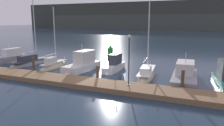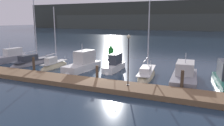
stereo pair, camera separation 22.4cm
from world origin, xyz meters
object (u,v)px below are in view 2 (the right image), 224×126
Objects in this scene: channel_buoy at (111,51)px; dock_lamppost at (128,52)px; sailboat_berth_2 at (34,63)px; sailboat_berth_3 at (54,66)px; motorboat_berth_5 at (114,68)px; motorboat_berth_4 at (83,66)px; sailboat_berth_6 at (147,75)px; motorboat_berth_1 at (11,59)px; motorboat_berth_7 at (184,78)px.

channel_buoy is 19.33m from dock_lamppost.
sailboat_berth_2 is 4.31m from sailboat_berth_3.
motorboat_berth_5 is at bearing 121.75° from dock_lamppost.
channel_buoy is (-4.96, 10.29, 0.42)m from motorboat_berth_5.
motorboat_berth_4 is at bearing -83.89° from channel_buoy.
motorboat_berth_5 is (7.84, 1.55, 0.18)m from sailboat_berth_3.
sailboat_berth_6 is at bearing -50.73° from channel_buoy.
motorboat_berth_1 is 16.28m from motorboat_berth_5.
motorboat_berth_7 is at bearing -10.30° from motorboat_berth_5.
channel_buoy is (2.87, 11.84, 0.60)m from sailboat_berth_3.
sailboat_berth_6 reaches higher than motorboat_berth_5.
sailboat_berth_2 reaches higher than dock_lamppost.
sailboat_berth_3 is at bearing -4.32° from motorboat_berth_1.
sailboat_berth_2 reaches higher than motorboat_berth_5.
sailboat_berth_6 reaches higher than motorboat_berth_7.
motorboat_berth_5 is at bearing 19.06° from motorboat_berth_4.
motorboat_berth_4 reaches higher than channel_buoy.
motorboat_berth_1 is 24.59m from motorboat_berth_7.
motorboat_berth_5 is (3.72, 1.29, -0.12)m from motorboat_berth_4.
sailboat_berth_3 is 1.68× the size of motorboat_berth_5.
channel_buoy is (-9.28, 11.35, 0.64)m from sailboat_berth_6.
motorboat_berth_5 is at bearing 3.22° from motorboat_berth_1.
sailboat_berth_6 reaches higher than sailboat_berth_3.
sailboat_berth_3 is 1.15× the size of motorboat_berth_7.
motorboat_berth_7 is at bearing -2.22° from sailboat_berth_2.
sailboat_berth_3 reaches higher than motorboat_berth_1.
sailboat_berth_2 is 1.72× the size of motorboat_berth_4.
sailboat_berth_2 reaches higher than sailboat_berth_3.
sailboat_berth_2 is 8.37m from motorboat_berth_4.
sailboat_berth_2 is at bearing -122.83° from channel_buoy.
motorboat_berth_1 is at bearing 179.59° from sailboat_berth_6.
motorboat_berth_1 is 2.94× the size of channel_buoy.
motorboat_berth_1 is 15.91m from channel_buoy.
sailboat_berth_3 is 7.99m from motorboat_berth_5.
channel_buoy is at bearing 138.41° from motorboat_berth_7.
dock_lamppost reaches higher than channel_buoy.
channel_buoy is at bearing 96.11° from motorboat_berth_4.
motorboat_berth_1 is at bearing -135.22° from channel_buoy.
sailboat_berth_3 is at bearing -103.64° from channel_buoy.
motorboat_berth_5 is 0.53× the size of sailboat_berth_6.
sailboat_berth_6 is 6.42m from dock_lamppost.
motorboat_berth_1 is 0.80× the size of motorboat_berth_7.
motorboat_berth_1 is at bearing 175.68° from sailboat_berth_3.
sailboat_berth_2 reaches higher than motorboat_berth_7.
dock_lamppost is at bearing -34.21° from motorboat_berth_4.
channel_buoy is at bearing 76.36° from sailboat_berth_3.
sailboat_berth_3 is 1.92× the size of dock_lamppost.
sailboat_berth_2 is at bearing 177.78° from motorboat_berth_7.
motorboat_berth_5 reaches higher than motorboat_berth_1.
motorboat_berth_5 reaches higher than channel_buoy.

